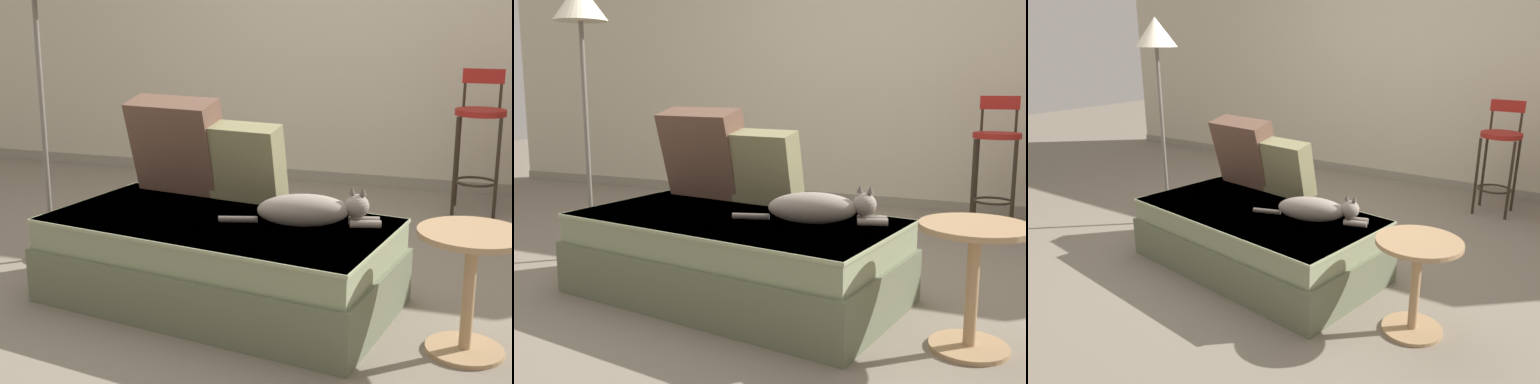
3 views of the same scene
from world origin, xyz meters
TOP-DOWN VIEW (x-y plane):
  - ground_plane at (0.00, 0.00)m, footprint 16.00×16.00m
  - wall_back_panel at (0.00, 2.25)m, footprint 8.00×0.10m
  - wall_baseboard_trim at (0.00, 2.20)m, footprint 8.00×0.02m
  - couch at (0.00, -0.40)m, footprint 1.75×1.11m
  - throw_pillow_corner at (-0.39, 0.00)m, footprint 0.53×0.37m
  - throw_pillow_middle at (0.01, -0.06)m, footprint 0.42×0.28m
  - cat at (0.44, -0.37)m, footprint 0.74×0.29m
  - bar_stool_near_window at (1.10, 1.67)m, footprint 0.34×0.34m
  - side_table at (1.15, -0.58)m, footprint 0.44×0.44m
  - floor_lamp at (-1.14, -0.12)m, footprint 0.32×0.32m

SIDE VIEW (x-z plane):
  - ground_plane at x=0.00m, z-range 0.00..0.00m
  - wall_baseboard_trim at x=0.00m, z-range 0.00..0.09m
  - couch at x=0.00m, z-range 0.00..0.42m
  - side_table at x=1.15m, z-range 0.08..0.60m
  - cat at x=0.44m, z-range 0.40..0.58m
  - bar_stool_near_window at x=1.10m, z-range 0.09..1.07m
  - throw_pillow_middle at x=0.01m, z-range 0.41..0.83m
  - throw_pillow_corner at x=-0.39m, z-range 0.41..0.94m
  - wall_back_panel at x=0.00m, z-range 0.00..2.60m
  - floor_lamp at x=-1.14m, z-range 0.57..2.22m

